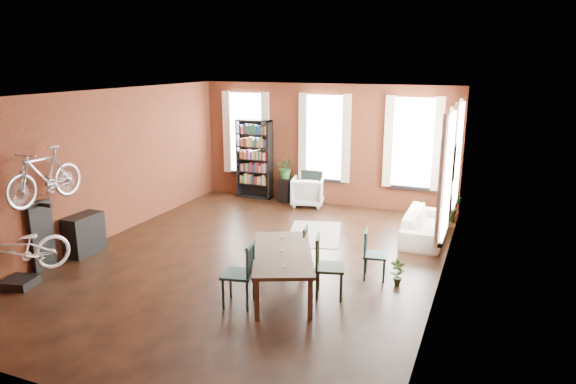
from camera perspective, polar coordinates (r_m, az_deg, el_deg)
The scene contains 19 objects.
room at distance 9.95m, azimuth -1.48°, elevation 4.90°, with size 9.00×9.04×3.22m.
dining_table at distance 8.68m, azimuth -0.59°, elevation -8.86°, with size 0.95×2.08×0.71m, color #4F3B2F.
dining_chair_a at distance 8.22m, azimuth -5.55°, elevation -9.04°, with size 0.48×0.48×1.04m, color #193734.
dining_chair_b at distance 9.48m, azimuth 0.93°, elevation -6.33°, with size 0.39×0.39×0.85m, color black.
dining_chair_c at distance 8.47m, azimuth 4.66°, elevation -8.31°, with size 0.48×0.48×1.04m, color black.
dining_chair_d at distance 9.27m, azimuth 9.67°, elevation -6.91°, with size 0.41×0.41×0.89m, color #1C3D3E.
bookshelf at distance 14.36m, azimuth -3.76°, elevation 3.65°, with size 1.00×0.32×2.20m, color black.
white_armchair at distance 13.68m, azimuth 2.22°, elevation 0.22°, with size 0.82×0.77×0.84m, color silver.
cream_sofa at distance 11.55m, azimuth 15.06°, elevation -3.08°, with size 2.08×0.61×0.81m, color beige.
striped_rug at distance 11.55m, azimuth 2.97°, elevation -4.66°, with size 1.13×1.81×0.01m, color black.
bike_trainer at distance 10.10m, azimuth -27.65°, elevation -8.89°, with size 0.49×0.49×0.14m, color black.
bike_wall_rack at distance 10.53m, azimuth -25.67°, elevation -4.37°, with size 0.16×0.60×1.30m, color black.
console_table at distance 11.11m, azimuth -21.71°, elevation -4.37°, with size 0.40×0.80×0.80m, color black.
plant_stand at distance 14.05m, azimuth -0.26°, elevation 0.22°, with size 0.33×0.33×0.66m, color black.
plant_by_sofa at distance 13.00m, azimuth 17.68°, elevation -2.45°, with size 0.39×0.71×0.32m, color #355C25.
plant_small at distance 9.21m, azimuth 11.99°, elevation -9.58°, with size 0.25×0.47×0.17m, color #355C25.
bicycle_floor at distance 9.80m, azimuth -28.29°, elevation -3.48°, with size 0.64×0.97×1.84m, color silver.
bicycle_hung at distance 10.00m, azimuth -25.63°, elevation 3.49°, with size 0.47×1.00×1.66m, color #A5A8AD.
plant_on_stand at distance 13.93m, azimuth -0.27°, elevation 2.45°, with size 0.53×0.58×0.46m, color #235421.
Camera 1 is at (4.21, -8.36, 3.80)m, focal length 32.00 mm.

